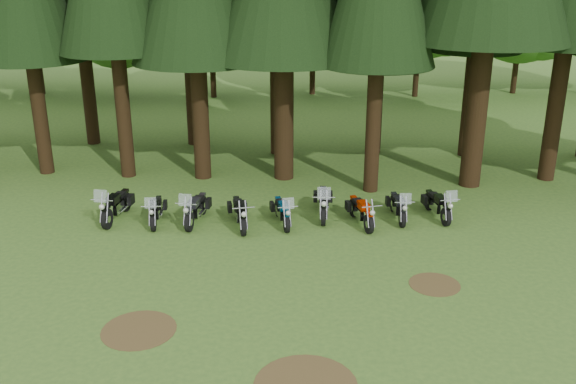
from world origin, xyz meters
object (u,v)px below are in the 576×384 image
object	(u,v)px
motorcycle_5	(323,203)
motorcycle_0	(116,206)
motorcycle_2	(196,209)
motorcycle_1	(156,211)
motorcycle_3	(240,214)
motorcycle_4	(282,212)
motorcycle_7	(398,207)
motorcycle_8	(438,205)
motorcycle_6	(361,212)

from	to	relation	value
motorcycle_5	motorcycle_0	bearing A→B (deg)	-175.47
motorcycle_2	motorcycle_5	bearing A→B (deg)	16.51
motorcycle_1	motorcycle_3	size ratio (longest dim) A/B	0.94
motorcycle_1	motorcycle_0	bearing A→B (deg)	165.34
motorcycle_0	motorcycle_4	size ratio (longest dim) A/B	1.15
motorcycle_4	motorcycle_7	size ratio (longest dim) A/B	0.99
motorcycle_2	motorcycle_7	xyz separation A→B (m)	(6.81, 0.49, -0.04)
motorcycle_5	motorcycle_8	xyz separation A→B (m)	(3.90, -0.00, -0.04)
motorcycle_3	motorcycle_7	bearing A→B (deg)	-5.49
motorcycle_4	motorcycle_6	world-z (taller)	motorcycle_4
motorcycle_4	motorcycle_5	world-z (taller)	motorcycle_5
motorcycle_1	motorcycle_5	bearing A→B (deg)	2.92
motorcycle_3	motorcycle_5	distance (m)	2.93
motorcycle_5	motorcycle_7	size ratio (longest dim) A/B	1.12
motorcycle_0	motorcycle_6	xyz separation A→B (m)	(8.25, -0.17, -0.05)
motorcycle_2	motorcycle_4	xyz separation A→B (m)	(2.90, -0.06, -0.04)
motorcycle_0	motorcycle_1	world-z (taller)	motorcycle_0
motorcycle_1	motorcycle_6	distance (m)	6.84
motorcycle_4	motorcycle_7	xyz separation A→B (m)	(3.91, 0.55, 0.00)
motorcycle_0	motorcycle_7	world-z (taller)	motorcycle_0
motorcycle_5	motorcycle_8	world-z (taller)	motorcycle_5
motorcycle_4	motorcycle_3	bearing A→B (deg)	175.14
motorcycle_0	motorcycle_6	world-z (taller)	motorcycle_0
motorcycle_6	motorcycle_2	bearing A→B (deg)	164.45
motorcycle_5	motorcycle_2	bearing A→B (deg)	-170.70
motorcycle_7	motorcycle_5	bearing A→B (deg)	171.47
motorcycle_5	motorcycle_1	bearing A→B (deg)	-171.94
motorcycle_1	motorcycle_8	bearing A→B (deg)	-0.19
motorcycle_3	motorcycle_2	bearing A→B (deg)	155.76
motorcycle_0	motorcycle_3	xyz separation A→B (m)	(4.23, -0.44, -0.04)
motorcycle_6	motorcycle_0	bearing A→B (deg)	163.33
motorcycle_1	motorcycle_7	xyz separation A→B (m)	(8.13, 0.57, 0.01)
motorcycle_0	motorcycle_1	distance (m)	1.43
motorcycle_3	motorcycle_6	world-z (taller)	motorcycle_3
motorcycle_3	motorcycle_5	size ratio (longest dim) A/B	0.93
motorcycle_2	motorcycle_5	size ratio (longest dim) A/B	0.97
motorcycle_4	motorcycle_6	bearing A→B (deg)	-12.42
motorcycle_0	motorcycle_8	distance (m)	10.92
motorcycle_1	motorcycle_4	size ratio (longest dim) A/B	0.98
motorcycle_3	motorcycle_5	bearing A→B (deg)	5.06
motorcycle_2	motorcycle_6	size ratio (longest dim) A/B	1.07
motorcycle_2	motorcycle_4	distance (m)	2.90
motorcycle_3	motorcycle_7	xyz separation A→B (m)	(5.31, 0.77, -0.02)
motorcycle_6	motorcycle_7	xyz separation A→B (m)	(1.29, 0.50, -0.01)
motorcycle_6	motorcycle_7	bearing A→B (deg)	5.59
motorcycle_3	motorcycle_4	world-z (taller)	motorcycle_4
motorcycle_6	motorcycle_7	world-z (taller)	motorcycle_7
motorcycle_1	motorcycle_8	size ratio (longest dim) A/B	0.94
motorcycle_2	motorcycle_3	size ratio (longest dim) A/B	1.04
motorcycle_2	motorcycle_5	distance (m)	4.32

